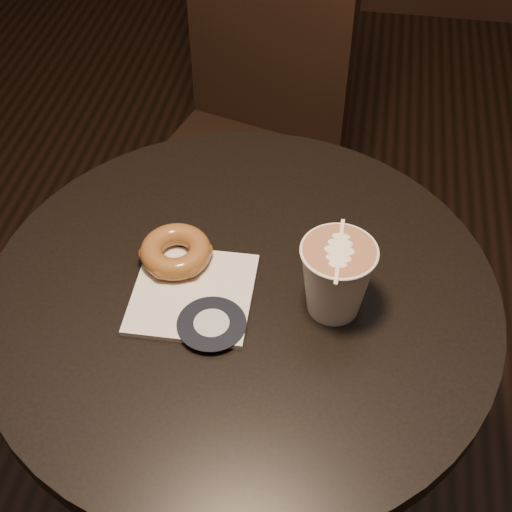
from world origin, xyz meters
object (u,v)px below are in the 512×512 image
object	(u,v)px
latte_cup	(336,279)
doughnut	(176,251)
cafe_table	(243,372)
chair	(253,113)
pastry_bag	(193,294)

from	to	relation	value
latte_cup	doughnut	bearing A→B (deg)	169.16
cafe_table	latte_cup	xyz separation A→B (m)	(0.12, -0.01, 0.25)
cafe_table	doughnut	distance (m)	0.25
latte_cup	cafe_table	bearing A→B (deg)	174.73
chair	latte_cup	distance (m)	0.79
chair	doughnut	world-z (taller)	chair
chair	pastry_bag	distance (m)	0.75
cafe_table	doughnut	world-z (taller)	doughnut
doughnut	cafe_table	bearing A→B (deg)	-17.70
chair	doughnut	distance (m)	0.71
doughnut	pastry_bag	bearing A→B (deg)	-57.14
cafe_table	chair	size ratio (longest dim) A/B	0.78
chair	latte_cup	bearing A→B (deg)	-56.77
doughnut	latte_cup	size ratio (longest dim) A/B	0.91
doughnut	latte_cup	world-z (taller)	latte_cup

